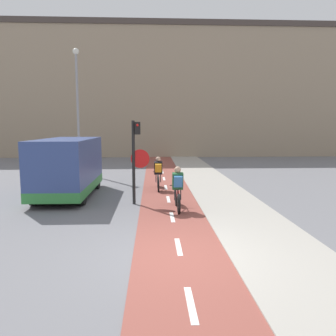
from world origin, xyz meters
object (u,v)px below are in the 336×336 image
at_px(traffic_light_pole, 136,153).
at_px(street_lamp_far, 77,99).
at_px(cyclist_near, 178,189).
at_px(cyclist_far, 158,174).
at_px(van, 68,168).

distance_m(traffic_light_pole, street_lamp_far, 9.32).
xyz_separation_m(traffic_light_pole, cyclist_near, (1.43, -0.93, -1.16)).
distance_m(traffic_light_pole, cyclist_far, 2.98).
bearing_deg(cyclist_near, cyclist_far, 99.52).
xyz_separation_m(street_lamp_far, cyclist_near, (5.24, -9.05, -3.71)).
distance_m(street_lamp_far, van, 7.46).
bearing_deg(cyclist_near, street_lamp_far, 120.09).
height_order(traffic_light_pole, van, traffic_light_pole).
xyz_separation_m(street_lamp_far, cyclist_far, (4.65, -5.51, -3.71)).
height_order(street_lamp_far, cyclist_near, street_lamp_far).
distance_m(traffic_light_pole, van, 3.25).
height_order(cyclist_near, cyclist_far, cyclist_near).
relative_size(traffic_light_pole, van, 0.63).
bearing_deg(traffic_light_pole, cyclist_near, -32.93).
relative_size(cyclist_near, van, 0.37).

